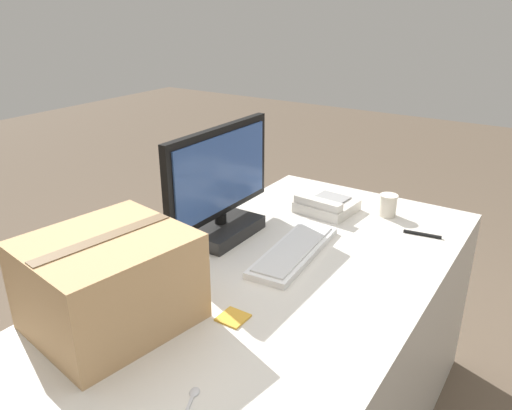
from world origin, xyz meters
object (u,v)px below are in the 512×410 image
Objects in this scene: desk_phone at (326,205)px; paper_cup_right at (388,205)px; monitor at (220,192)px; pen_marker at (422,234)px; keyboard at (294,251)px; spoon at (188,407)px; sticky_note_pad at (233,318)px; cardboard_box at (110,281)px.

paper_cup_right is (0.10, -0.23, 0.02)m from desk_phone.
pen_marker is (0.40, -0.62, -0.16)m from monitor.
keyboard is 0.40m from desk_phone.
pen_marker is at bearing -31.82° from spoon.
sticky_note_pad is (0.31, 0.11, 0.00)m from spoon.
spoon is at bearing -147.67° from monitor.
sticky_note_pad is (-0.42, -0.04, -0.01)m from keyboard.
sticky_note_pad is at bearing -54.28° from cardboard_box.
monitor reaches higher than desk_phone.
sticky_note_pad is (-0.40, -0.34, -0.17)m from monitor.
desk_phone is 3.06× the size of sticky_note_pad.
keyboard is 0.74m from spoon.
desk_phone is (0.40, 0.07, 0.01)m from keyboard.
desk_phone reaches higher than keyboard.
spoon is at bearing -160.89° from sticky_note_pad.
monitor reaches higher than pen_marker.
desk_phone is at bearing -11.68° from spoon.
pen_marker is (-0.01, -0.40, -0.02)m from desk_phone.
cardboard_box is (-0.59, -0.08, -0.05)m from monitor.
keyboard is at bearing 5.97° from sticky_note_pad.
paper_cup_right is 1.16m from cardboard_box.
desk_phone is at bearing 113.50° from paper_cup_right.
keyboard is at bearing -87.53° from monitor.
keyboard reaches higher than sticky_note_pad.
spoon is 0.33m from sticky_note_pad.
pen_marker is at bearing -86.54° from desk_phone.
desk_phone is 1.15m from spoon.
paper_cup_right is at bearing -41.75° from monitor.
desk_phone is 1.69× the size of pen_marker.
cardboard_box reaches higher than spoon.
paper_cup_right is 1.19× the size of sticky_note_pad.
monitor is 1.19× the size of keyboard.
cardboard_box is at bearing -171.81° from monitor.
desk_phone is at bearing -9.29° from pen_marker.
keyboard is 2.02× the size of desk_phone.
monitor reaches higher than paper_cup_right.
monitor is 0.86m from spoon.
monitor reaches higher than sticky_note_pad.
sticky_note_pad is at bearing -167.09° from desk_phone.
cardboard_box is at bearing 176.56° from desk_phone.
cardboard_box reaches higher than keyboard.
keyboard is 6.18× the size of sticky_note_pad.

